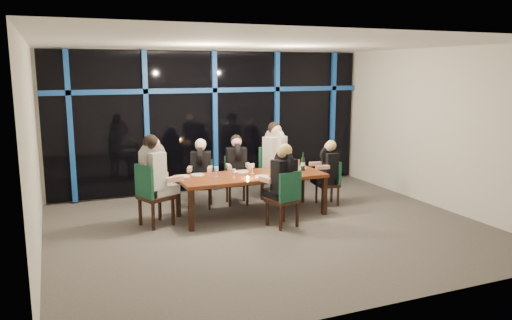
% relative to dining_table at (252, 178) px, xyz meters
% --- Properties ---
extents(room, '(7.04, 7.00, 3.02)m').
position_rel_dining_table_xyz_m(room, '(0.00, -0.80, 1.34)').
color(room, '#5E5953').
rests_on(room, ground).
extents(window_wall, '(6.86, 0.43, 2.94)m').
position_rel_dining_table_xyz_m(window_wall, '(0.01, 2.13, 0.87)').
color(window_wall, black).
rests_on(window_wall, ground).
extents(dining_table, '(2.60, 1.00, 0.75)m').
position_rel_dining_table_xyz_m(dining_table, '(0.00, 0.00, 0.00)').
color(dining_table, brown).
rests_on(dining_table, ground).
extents(chair_far_left, '(0.54, 0.54, 0.90)m').
position_rel_dining_table_xyz_m(chair_far_left, '(-0.66, 0.92, -0.18)').
color(chair_far_left, black).
rests_on(chair_far_left, ground).
extents(chair_far_mid, '(0.50, 0.50, 0.92)m').
position_rel_dining_table_xyz_m(chair_far_mid, '(0.04, 0.91, -0.17)').
color(chair_far_mid, black).
rests_on(chair_far_mid, ground).
extents(chair_far_right, '(0.65, 0.65, 1.07)m').
position_rel_dining_table_xyz_m(chair_far_right, '(0.82, 0.90, -0.08)').
color(chair_far_right, black).
rests_on(chair_far_right, ground).
extents(chair_end_left, '(0.64, 0.64, 1.06)m').
position_rel_dining_table_xyz_m(chair_end_left, '(-1.78, 0.05, -0.09)').
color(chair_end_left, black).
rests_on(chair_end_left, ground).
extents(chair_end_right, '(0.45, 0.45, 0.86)m').
position_rel_dining_table_xyz_m(chair_end_right, '(1.70, 0.09, -0.20)').
color(chair_end_right, black).
rests_on(chair_end_right, ground).
extents(chair_near_mid, '(0.54, 0.54, 0.96)m').
position_rel_dining_table_xyz_m(chair_near_mid, '(0.26, -0.86, -0.15)').
color(chair_near_mid, black).
rests_on(chair_near_mid, ground).
extents(diner_far_left, '(0.55, 0.61, 0.87)m').
position_rel_dining_table_xyz_m(diner_far_left, '(-0.69, 0.85, 0.18)').
color(diner_far_left, black).
rests_on(diner_far_left, ground).
extents(diner_far_mid, '(0.50, 0.61, 0.90)m').
position_rel_dining_table_xyz_m(diner_far_mid, '(0.03, 0.84, 0.20)').
color(diner_far_mid, black).
rests_on(diner_far_mid, ground).
extents(diner_far_right, '(0.66, 0.74, 1.05)m').
position_rel_dining_table_xyz_m(diner_far_right, '(0.86, 0.82, 0.34)').
color(diner_far_right, silver).
rests_on(diner_far_right, ground).
extents(diner_end_left, '(0.73, 0.65, 1.03)m').
position_rel_dining_table_xyz_m(diner_end_left, '(-1.70, 0.08, 0.33)').
color(diner_end_left, black).
rests_on(diner_end_left, ground).
extents(diner_end_right, '(0.56, 0.46, 0.84)m').
position_rel_dining_table_xyz_m(diner_end_right, '(1.62, 0.10, 0.14)').
color(diner_end_right, black).
rests_on(diner_end_right, ground).
extents(diner_near_mid, '(0.55, 0.65, 0.93)m').
position_rel_dining_table_xyz_m(diner_near_mid, '(0.24, -0.78, 0.23)').
color(diner_near_mid, black).
rests_on(diner_near_mid, ground).
extents(plate_far_left, '(0.24, 0.24, 0.01)m').
position_rel_dining_table_xyz_m(plate_far_left, '(-0.90, 0.33, 0.08)').
color(plate_far_left, white).
rests_on(plate_far_left, dining_table).
extents(plate_far_mid, '(0.24, 0.24, 0.01)m').
position_rel_dining_table_xyz_m(plate_far_mid, '(-0.07, 0.28, 0.08)').
color(plate_far_mid, white).
rests_on(plate_far_mid, dining_table).
extents(plate_far_right, '(0.24, 0.24, 0.01)m').
position_rel_dining_table_xyz_m(plate_far_right, '(1.07, 0.30, 0.08)').
color(plate_far_right, white).
rests_on(plate_far_right, dining_table).
extents(plate_end_left, '(0.24, 0.24, 0.01)m').
position_rel_dining_table_xyz_m(plate_end_left, '(-1.18, 0.30, 0.08)').
color(plate_end_left, white).
rests_on(plate_end_left, dining_table).
extents(plate_end_right, '(0.24, 0.24, 0.01)m').
position_rel_dining_table_xyz_m(plate_end_right, '(1.07, 0.18, 0.08)').
color(plate_end_right, white).
rests_on(plate_end_right, dining_table).
extents(plate_near_mid, '(0.24, 0.24, 0.01)m').
position_rel_dining_table_xyz_m(plate_near_mid, '(0.10, -0.23, 0.08)').
color(plate_near_mid, white).
rests_on(plate_near_mid, dining_table).
extents(wine_bottle, '(0.08, 0.08, 0.34)m').
position_rel_dining_table_xyz_m(wine_bottle, '(1.01, -0.03, 0.20)').
color(wine_bottle, black).
rests_on(wine_bottle, dining_table).
extents(water_pitcher, '(0.13, 0.11, 0.20)m').
position_rel_dining_table_xyz_m(water_pitcher, '(0.73, -0.27, 0.17)').
color(water_pitcher, silver).
rests_on(water_pitcher, dining_table).
extents(tea_light, '(0.05, 0.05, 0.03)m').
position_rel_dining_table_xyz_m(tea_light, '(-0.17, -0.24, 0.08)').
color(tea_light, '#FFAA4C').
rests_on(tea_light, dining_table).
extents(wine_glass_a, '(0.06, 0.06, 0.16)m').
position_rel_dining_table_xyz_m(wine_glass_a, '(-0.38, -0.12, 0.18)').
color(wine_glass_a, white).
rests_on(wine_glass_a, dining_table).
extents(wine_glass_b, '(0.07, 0.07, 0.18)m').
position_rel_dining_table_xyz_m(wine_glass_b, '(0.05, 0.09, 0.20)').
color(wine_glass_b, silver).
rests_on(wine_glass_b, dining_table).
extents(wine_glass_c, '(0.07, 0.07, 0.18)m').
position_rel_dining_table_xyz_m(wine_glass_c, '(0.51, -0.10, 0.20)').
color(wine_glass_c, silver).
rests_on(wine_glass_c, dining_table).
extents(wine_glass_d, '(0.07, 0.07, 0.17)m').
position_rel_dining_table_xyz_m(wine_glass_d, '(-0.63, 0.09, 0.20)').
color(wine_glass_d, silver).
rests_on(wine_glass_d, dining_table).
extents(wine_glass_e, '(0.06, 0.06, 0.17)m').
position_rel_dining_table_xyz_m(wine_glass_e, '(0.91, 0.20, 0.19)').
color(wine_glass_e, silver).
rests_on(wine_glass_e, dining_table).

